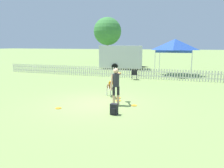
{
  "coord_description": "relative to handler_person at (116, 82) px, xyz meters",
  "views": [
    {
      "loc": [
        3.87,
        -8.84,
        2.65
      ],
      "look_at": [
        0.39,
        0.88,
        0.79
      ],
      "focal_mm": 35.0,
      "sensor_mm": 36.0,
      "label": 1
    }
  ],
  "objects": [
    {
      "name": "canopy_tent_main",
      "position": [
        1.69,
        10.85,
        1.54
      ],
      "size": [
        2.94,
        2.94,
        3.15
      ],
      "color": "silver",
      "rests_on": "ground_plane"
    },
    {
      "name": "equipment_trailer",
      "position": [
        -4.19,
        14.26,
        0.31
      ],
      "size": [
        5.51,
        3.05,
        2.56
      ],
      "rotation": [
        0.0,
        0.0,
        0.2
      ],
      "color": "silver",
      "rests_on": "ground_plane"
    },
    {
      "name": "tree_right_grove",
      "position": [
        -8.97,
        22.56,
        3.6
      ],
      "size": [
        4.14,
        4.14,
        6.72
      ],
      "color": "#4C3823",
      "rests_on": "ground_plane"
    },
    {
      "name": "frisbee_near_dog",
      "position": [
        -0.29,
        1.22,
        -1.03
      ],
      "size": [
        0.25,
        0.25,
        0.02
      ],
      "color": "orange",
      "rests_on": "ground_plane"
    },
    {
      "name": "folding_chair_blue_left",
      "position": [
        -0.95,
        7.23,
        -0.57
      ],
      "size": [
        0.5,
        0.51,
        0.78
      ],
      "rotation": [
        0.0,
        0.0,
        3.29
      ],
      "color": "#333338",
      "rests_on": "ground_plane"
    },
    {
      "name": "frisbee_midfield",
      "position": [
        -2.12,
        -1.33,
        -1.03
      ],
      "size": [
        0.25,
        0.25,
        0.02
      ],
      "color": "orange",
      "rests_on": "ground_plane"
    },
    {
      "name": "backpack_on_grass",
      "position": [
        0.37,
        -1.32,
        -0.83
      ],
      "size": [
        0.28,
        0.25,
        0.43
      ],
      "color": "black",
      "rests_on": "ground_plane"
    },
    {
      "name": "frisbee_near_handler",
      "position": [
        0.79,
        0.15,
        -1.03
      ],
      "size": [
        0.25,
        0.25,
        0.02
      ],
      "color": "orange",
      "rests_on": "ground_plane"
    },
    {
      "name": "handler_person",
      "position": [
        0.0,
        0.0,
        0.0
      ],
      "size": [
        0.45,
        1.1,
        1.65
      ],
      "rotation": [
        0.0,
        0.0,
        0.52
      ],
      "color": "tan",
      "rests_on": "ground_plane"
    },
    {
      "name": "leaping_dog",
      "position": [
        -0.8,
        1.36,
        -0.46
      ],
      "size": [
        0.68,
        1.02,
        0.92
      ],
      "rotation": [
        0.0,
        0.0,
        -2.62
      ],
      "color": "brown",
      "rests_on": "ground_plane"
    },
    {
      "name": "frisbee_far_scatter",
      "position": [
        -0.12,
        0.72,
        -1.03
      ],
      "size": [
        0.25,
        0.25,
        0.02
      ],
      "color": "orange",
      "rests_on": "ground_plane"
    },
    {
      "name": "picket_fence",
      "position": [
        -0.87,
        7.98,
        -0.62
      ],
      "size": [
        25.13,
        0.04,
        0.83
      ],
      "color": "silver",
      "rests_on": "ground_plane"
    },
    {
      "name": "ground_plane",
      "position": [
        -0.87,
        -0.09,
        -1.04
      ],
      "size": [
        240.0,
        240.0,
        0.0
      ],
      "primitive_type": "plane",
      "color": "olive"
    }
  ]
}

